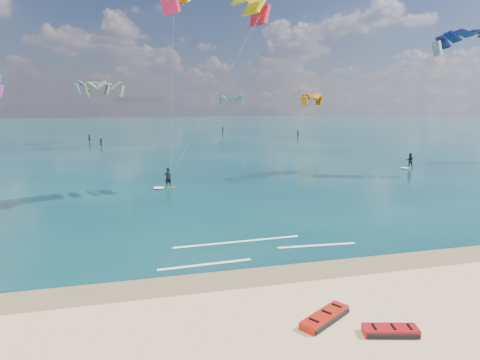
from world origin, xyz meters
The scene contains 9 objects.
ground centered at (0.00, 40.00, 0.00)m, with size 320.00×320.00×0.00m, color tan.
wet_sand_strip centered at (0.00, 3.00, 0.00)m, with size 320.00×2.40×0.01m, color brown.
sea centered at (0.00, 104.00, 0.02)m, with size 320.00×200.00×0.04m, color #082930.
packed_kite_left centered at (2.46, -1.80, 0.00)m, with size 2.66×1.02×0.37m, color red, non-canonical shape.
packed_kite_mid centered at (4.36, -3.30, 0.00)m, with size 2.16×0.97×0.35m, color #B60C12, non-canonical shape.
kitesurfer_main centered at (1.11, 23.16, 10.22)m, with size 12.63×7.76×19.73m.
kitesurfer_far centered at (30.99, 27.37, 9.01)m, with size 10.55×8.66×17.50m.
shoreline_foam centered at (1.92, 6.74, 0.04)m, with size 11.76×3.62×0.01m.
distant_kites centered at (-8.28, 78.66, 5.78)m, with size 78.06×39.69×14.73m.
Camera 1 is at (-4.55, -15.83, 8.47)m, focal length 32.00 mm.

